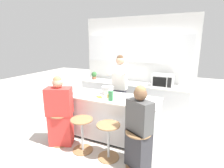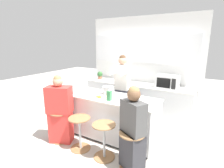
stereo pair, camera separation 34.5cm
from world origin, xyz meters
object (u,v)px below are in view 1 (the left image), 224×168
Objects in this scene: person_wrapped_blanket at (60,113)px; fruit_bowl at (74,92)px; bar_stool_center_left at (82,132)px; person_seated_near at (139,131)px; person_cooking at (120,90)px; cooking_pot at (108,90)px; bar_stool_center_right at (108,139)px; bar_stool_rightmost at (138,147)px; microwave at (163,81)px; juice_carton at (111,96)px; coffee_cup_near at (109,96)px; banana_bunch at (99,97)px; kitchen_island at (110,117)px; potted_plant at (94,75)px; bar_stool_leftmost at (60,126)px.

person_wrapped_blanket reaches higher than fruit_bowl.
person_seated_near is (1.07, 0.01, 0.26)m from bar_stool_center_left.
person_cooking is 5.06× the size of cooking_pot.
bar_stool_rightmost is at bearing -2.81° from bar_stool_center_right.
person_seated_near is 6.68× the size of fruit_bowl.
microwave is (1.61, 1.55, 0.10)m from fruit_bowl.
juice_carton is at bearing -55.71° from cooking_pot.
coffee_cup_near reaches higher than banana_bunch.
kitchen_island is at bearing 45.69° from banana_bunch.
coffee_cup_near is at bearing 64.37° from bar_stool_center_left.
cooking_pot is at bearing -49.69° from potted_plant.
coffee_cup_near is at bearing -87.65° from person_cooking.
person_seated_near is at bearing -90.23° from microwave.
person_wrapped_blanket reaches higher than kitchen_island.
coffee_cup_near reaches higher than fruit_bowl.
bar_stool_rightmost is at bearing -1.45° from bar_stool_leftmost.
fruit_bowl is (-0.54, 0.51, 0.57)m from bar_stool_center_left.
banana_bunch is 1.85m from microwave.
cooking_pot is at bearing 23.47° from fruit_bowl.
juice_carton reaches higher than fruit_bowl.
bar_stool_center_right is at bearing -0.77° from bar_stool_leftmost.
bar_stool_rightmost is 0.37× the size of person_cooking.
person_cooking is at bearing -139.65° from microwave.
juice_carton is (0.92, 0.42, 0.64)m from bar_stool_leftmost.
juice_carton is 0.39× the size of microwave.
fruit_bowl is 1.65m from potted_plant.
microwave reaches higher than juice_carton.
fruit_bowl is (-1.07, 0.50, 0.57)m from bar_stool_center_right.
bar_stool_rightmost is at bearing -41.23° from cooking_pot.
banana_bunch is 1.94m from potted_plant.
potted_plant is (-2.04, 2.10, 0.38)m from person_seated_near.
person_cooking reaches higher than kitchen_island.
bar_stool_rightmost is (1.07, -0.01, 0.00)m from bar_stool_center_left.
microwave is at bearing 62.44° from bar_stool_center_left.
person_seated_near is (1.58, 0.00, -0.02)m from person_wrapped_blanket.
person_wrapped_blanket reaches higher than person_seated_near.
person_cooking is (0.74, 1.29, 0.50)m from bar_stool_leftmost.
bar_stool_leftmost is 1.61m from bar_stool_rightmost.
person_wrapped_blanket is at bearing 179.12° from bar_stool_rightmost.
fruit_bowl is 1.01× the size of juice_carton.
bar_stool_center_left is (-0.27, -0.66, -0.09)m from kitchen_island.
banana_bunch is at bearing -100.12° from person_cooking.
kitchen_island is 0.71m from bar_stool_center_right.
bar_stool_center_left is 1.23× the size of microwave.
coffee_cup_near reaches higher than kitchen_island.
kitchen_island is 1.03m from bar_stool_leftmost.
microwave is (1.08, 2.06, 0.67)m from bar_stool_center_left.
microwave reaches higher than fruit_bowl.
bar_stool_leftmost is 2.75× the size of potted_plant.
kitchen_island is 0.72m from bar_stool_center_left.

